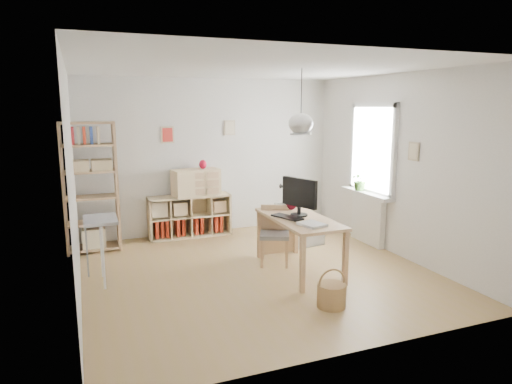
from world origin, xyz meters
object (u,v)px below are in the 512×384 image
object	(u,v)px
chair	(275,231)
drawer_chest	(196,182)
tall_bookshelf	(90,182)
monitor	(299,195)
cube_shelf	(188,219)
desk	(299,224)
storage_chest	(299,230)

from	to	relation	value
chair	drawer_chest	distance (m)	1.97
tall_bookshelf	monitor	bearing A→B (deg)	-35.29
cube_shelf	tall_bookshelf	xyz separation A→B (m)	(-1.56, -0.28, 0.79)
tall_bookshelf	chair	size ratio (longest dim) A/B	2.42
cube_shelf	tall_bookshelf	world-z (taller)	tall_bookshelf
cube_shelf	chair	distance (m)	2.01
monitor	drawer_chest	bearing A→B (deg)	93.05
desk	tall_bookshelf	xyz separation A→B (m)	(-2.59, 1.95, 0.43)
storage_chest	drawer_chest	distance (m)	1.94
drawer_chest	monitor	bearing A→B (deg)	-74.50
cube_shelf	storage_chest	distance (m)	1.94
cube_shelf	chair	size ratio (longest dim) A/B	1.69
tall_bookshelf	chair	distance (m)	2.92
desk	chair	size ratio (longest dim) A/B	1.82
cube_shelf	chair	xyz separation A→B (m)	(0.84, -1.82, 0.17)
tall_bookshelf	storage_chest	size ratio (longest dim) A/B	2.44
storage_chest	drawer_chest	world-z (taller)	drawer_chest
cube_shelf	chair	world-z (taller)	chair
cube_shelf	storage_chest	bearing A→B (deg)	-34.18
cube_shelf	monitor	size ratio (longest dim) A/B	2.45
monitor	drawer_chest	world-z (taller)	monitor
tall_bookshelf	cube_shelf	bearing A→B (deg)	10.19
desk	tall_bookshelf	world-z (taller)	tall_bookshelf
desk	tall_bookshelf	size ratio (longest dim) A/B	0.75
storage_chest	monitor	size ratio (longest dim) A/B	1.43
storage_chest	drawer_chest	xyz separation A→B (m)	(-1.46, 1.05, 0.72)
storage_chest	monitor	xyz separation A→B (m)	(-0.54, -1.05, 0.82)
tall_bookshelf	drawer_chest	size ratio (longest dim) A/B	2.54
desk	drawer_chest	world-z (taller)	drawer_chest
tall_bookshelf	drawer_chest	world-z (taller)	tall_bookshelf
desk	monitor	world-z (taller)	monitor
desk	drawer_chest	xyz separation A→B (m)	(-0.88, 2.19, 0.29)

